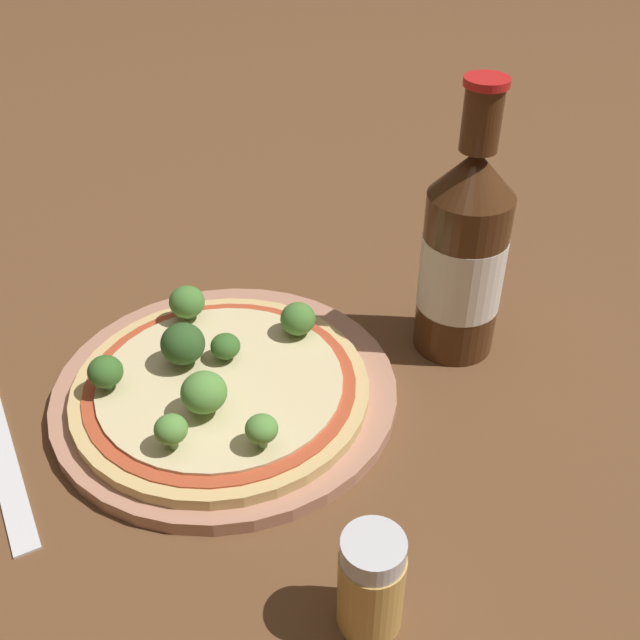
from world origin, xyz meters
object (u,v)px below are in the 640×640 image
beer_bottle (464,254)px  fork (5,465)px  pizza (221,387)px  pepper_shaker (371,583)px

beer_bottle → fork: size_ratio=1.32×
pizza → fork: size_ratio=1.30×
pizza → fork: pizza is taller
beer_bottle → pepper_shaker: (-0.19, -0.21, -0.06)m
pizza → beer_bottle: 0.22m
pepper_shaker → pizza: bearing=95.0°
pepper_shaker → beer_bottle: bearing=47.0°
pizza → pepper_shaker: bearing=-85.0°
pizza → fork: bearing=178.7°
pizza → beer_bottle: bearing=-2.6°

